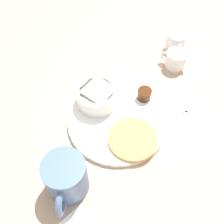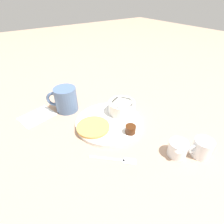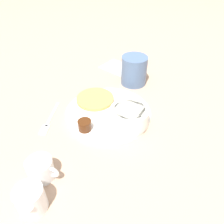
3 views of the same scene
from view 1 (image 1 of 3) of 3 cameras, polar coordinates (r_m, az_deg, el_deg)
name	(u,v)px [view 1 (image 1 of 3)]	position (r m, az deg, el deg)	size (l,w,h in m)	color
ground_plane	(118,122)	(0.69, 1.16, -1.97)	(4.00, 4.00, 0.00)	tan
plate	(118,120)	(0.69, 1.17, -1.70)	(0.24, 0.24, 0.01)	white
pancake_stack	(131,140)	(0.65, 3.93, -5.70)	(0.11, 0.11, 0.01)	tan
bowl	(97,96)	(0.69, -3.11, 3.36)	(0.10, 0.10, 0.05)	white
syrup_cup	(144,94)	(0.71, 6.58, 3.62)	(0.04, 0.04, 0.03)	#47230F
butter_ramekin	(96,90)	(0.71, -3.21, 4.42)	(0.04, 0.04, 0.04)	white
coffee_mug	(66,178)	(0.58, -9.37, -13.13)	(0.11, 0.09, 0.10)	slate
creamer_pitcher_near	(175,60)	(0.81, 12.77, 10.35)	(0.07, 0.06, 0.05)	white
creamer_pitcher_far	(176,42)	(0.86, 12.79, 13.77)	(0.08, 0.05, 0.06)	white
fork	(186,117)	(0.72, 14.77, -1.00)	(0.11, 0.11, 0.00)	silver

